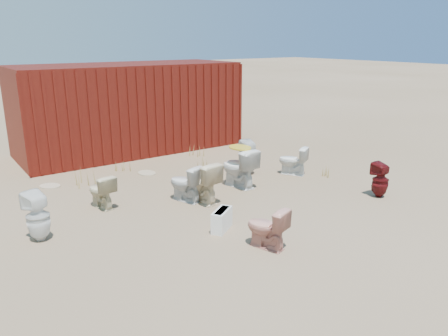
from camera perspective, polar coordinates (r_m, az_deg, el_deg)
ground at (r=8.50m, az=2.34°, el=-4.50°), size 100.00×100.00×0.00m
shipping_container at (r=12.60m, az=-12.29°, el=7.72°), size 6.00×2.40×2.40m
toilet_front_a at (r=8.49m, az=-5.04°, el=-1.99°), size 0.61×0.80×0.72m
toilet_front_pink at (r=6.64m, az=5.59°, el=-7.76°), size 0.55×0.72×0.65m
toilet_front_c at (r=9.27m, az=1.89°, el=-0.00°), size 0.62×0.89×0.83m
toilet_front_maroon at (r=9.21m, az=19.75°, el=-1.49°), size 0.33×0.33×0.71m
toilet_front_e at (r=10.24m, az=8.98°, el=0.95°), size 0.65×0.75×0.67m
toilet_back_a at (r=7.41m, az=-23.15°, el=-5.84°), size 0.45×0.45×0.80m
toilet_back_beige_left at (r=8.46m, az=-15.76°, el=-2.93°), size 0.47×0.68×0.64m
toilet_back_beige_right at (r=8.40m, az=-2.97°, el=-1.84°), size 0.56×0.85×0.81m
toilet_back_yellowlid at (r=9.29m, az=2.08°, el=0.10°), size 0.49×0.84×0.84m
toilet_back_e at (r=10.16m, az=3.23°, el=1.41°), size 0.41×0.42×0.81m
yellow_lid at (r=9.18m, az=2.10°, el=2.70°), size 0.43×0.53×0.02m
loose_tank at (r=7.26m, az=-0.29°, el=-6.80°), size 0.53×0.45×0.35m
loose_lid_near at (r=10.43m, az=-10.04°, el=-0.66°), size 0.43×0.53×0.02m
loose_lid_far at (r=10.09m, az=-21.77°, el=-2.20°), size 0.56×0.59×0.02m
weed_clump_a at (r=9.94m, az=-17.82°, el=-1.18°), size 0.36×0.36×0.32m
weed_clump_b at (r=10.48m, az=-2.99°, el=0.48°), size 0.32×0.32×0.31m
weed_clump_c at (r=11.91m, az=3.22°, el=2.57°), size 0.36×0.36×0.36m
weed_clump_d at (r=10.72m, az=-13.18°, el=0.23°), size 0.30×0.30×0.24m
weed_clump_e at (r=11.82m, az=-3.67°, el=2.35°), size 0.34×0.34×0.32m
weed_clump_f at (r=10.29m, az=13.55°, el=-0.42°), size 0.28×0.28×0.26m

